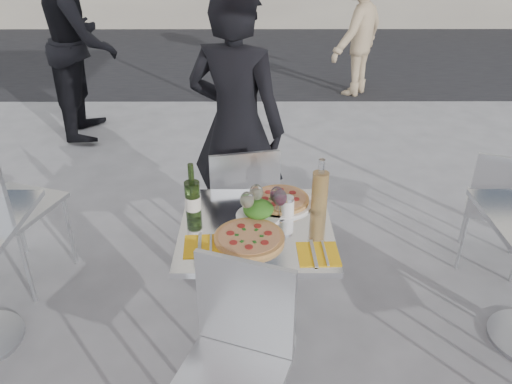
{
  "coord_description": "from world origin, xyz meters",
  "views": [
    {
      "loc": [
        -0.01,
        -1.99,
        2.04
      ],
      "look_at": [
        0.0,
        0.15,
        0.85
      ],
      "focal_mm": 35.0,
      "sensor_mm": 36.0,
      "label": 1
    }
  ],
  "objects_px": {
    "carafe": "(320,192)",
    "wineglass_white_a": "(247,201)",
    "wineglass_red_a": "(280,199)",
    "side_chair_rfar": "(501,203)",
    "salad_plate": "(258,211)",
    "napkin_left": "(204,246)",
    "sugar_shaker": "(288,207)",
    "pedestrian_b": "(357,31)",
    "wineglass_red_b": "(277,196)",
    "pizza_near": "(249,238)",
    "wine_bottle": "(193,198)",
    "woman_diner": "(236,128)",
    "napkin_right": "(318,254)",
    "pedestrian_a": "(82,41)",
    "wineglass_white_b": "(256,193)",
    "main_table": "(256,261)",
    "pizza_far": "(280,200)",
    "chair_near": "(235,352)",
    "chair_far": "(242,200)"
  },
  "relations": [
    {
      "from": "carafe",
      "to": "wineglass_white_a",
      "type": "xyz_separation_m",
      "value": [
        -0.35,
        -0.07,
        -0.01
      ]
    },
    {
      "from": "wineglass_red_a",
      "to": "side_chair_rfar",
      "type": "bearing_deg",
      "value": 22.38
    },
    {
      "from": "salad_plate",
      "to": "wineglass_red_a",
      "type": "relative_size",
      "value": 1.4
    },
    {
      "from": "napkin_left",
      "to": "sugar_shaker",
      "type": "bearing_deg",
      "value": 29.31
    },
    {
      "from": "pedestrian_b",
      "to": "wineglass_red_b",
      "type": "distance_m",
      "value": 4.4
    },
    {
      "from": "pizza_near",
      "to": "wine_bottle",
      "type": "distance_m",
      "value": 0.34
    },
    {
      "from": "woman_diner",
      "to": "napkin_right",
      "type": "relative_size",
      "value": 8.66
    },
    {
      "from": "pedestrian_a",
      "to": "wineglass_white_b",
      "type": "relative_size",
      "value": 12.01
    },
    {
      "from": "wineglass_red_b",
      "to": "main_table",
      "type": "bearing_deg",
      "value": -136.46
    },
    {
      "from": "pizza_far",
      "to": "main_table",
      "type": "bearing_deg",
      "value": -120.29
    },
    {
      "from": "sugar_shaker",
      "to": "side_chair_rfar",
      "type": "bearing_deg",
      "value": 22.31
    },
    {
      "from": "chair_near",
      "to": "pizza_near",
      "type": "distance_m",
      "value": 0.52
    },
    {
      "from": "salad_plate",
      "to": "wineglass_white_a",
      "type": "distance_m",
      "value": 0.1
    },
    {
      "from": "side_chair_rfar",
      "to": "wineglass_red_a",
      "type": "height_order",
      "value": "wineglass_red_a"
    },
    {
      "from": "salad_plate",
      "to": "carafe",
      "type": "xyz_separation_m",
      "value": [
        0.3,
        0.04,
        0.08
      ]
    },
    {
      "from": "woman_diner",
      "to": "sugar_shaker",
      "type": "distance_m",
      "value": 0.91
    },
    {
      "from": "sugar_shaker",
      "to": "salad_plate",
      "type": "bearing_deg",
      "value": -177.88
    },
    {
      "from": "wineglass_white_b",
      "to": "napkin_right",
      "type": "relative_size",
      "value": 0.79
    },
    {
      "from": "side_chair_rfar",
      "to": "wineglass_white_a",
      "type": "distance_m",
      "value": 1.69
    },
    {
      "from": "wineglass_red_b",
      "to": "napkin_right",
      "type": "distance_m",
      "value": 0.38
    },
    {
      "from": "napkin_left",
      "to": "pedestrian_a",
      "type": "bearing_deg",
      "value": 110.87
    },
    {
      "from": "wineglass_white_a",
      "to": "napkin_left",
      "type": "height_order",
      "value": "wineglass_white_a"
    },
    {
      "from": "wineglass_white_a",
      "to": "pedestrian_a",
      "type": "bearing_deg",
      "value": 119.17
    },
    {
      "from": "side_chair_rfar",
      "to": "woman_diner",
      "type": "relative_size",
      "value": 0.49
    },
    {
      "from": "wineglass_red_a",
      "to": "napkin_right",
      "type": "xyz_separation_m",
      "value": [
        0.16,
        -0.3,
        -0.11
      ]
    },
    {
      "from": "pedestrian_b",
      "to": "pizza_near",
      "type": "height_order",
      "value": "pedestrian_b"
    },
    {
      "from": "chair_near",
      "to": "wineglass_white_a",
      "type": "xyz_separation_m",
      "value": [
        0.04,
        0.63,
        0.32
      ]
    },
    {
      "from": "salad_plate",
      "to": "napkin_right",
      "type": "bearing_deg",
      "value": -50.04
    },
    {
      "from": "chair_far",
      "to": "napkin_right",
      "type": "relative_size",
      "value": 4.44
    },
    {
      "from": "pedestrian_b",
      "to": "pizza_far",
      "type": "bearing_deg",
      "value": 21.29
    },
    {
      "from": "side_chair_rfar",
      "to": "woman_diner",
      "type": "xyz_separation_m",
      "value": [
        -1.62,
        0.31,
        0.37
      ]
    },
    {
      "from": "wineglass_red_a",
      "to": "wineglass_red_b",
      "type": "bearing_deg",
      "value": 115.0
    },
    {
      "from": "pizza_far",
      "to": "carafe",
      "type": "distance_m",
      "value": 0.23
    },
    {
      "from": "chair_near",
      "to": "wineglass_red_b",
      "type": "height_order",
      "value": "wineglass_red_b"
    },
    {
      "from": "pizza_near",
      "to": "pizza_far",
      "type": "xyz_separation_m",
      "value": [
        0.16,
        0.33,
        0.01
      ]
    },
    {
      "from": "pedestrian_b",
      "to": "wineglass_white_b",
      "type": "relative_size",
      "value": 10.01
    },
    {
      "from": "side_chair_rfar",
      "to": "woman_diner",
      "type": "bearing_deg",
      "value": 12.97
    },
    {
      "from": "woman_diner",
      "to": "pizza_far",
      "type": "relative_size",
      "value": 5.24
    },
    {
      "from": "wineglass_white_a",
      "to": "wineglass_red_b",
      "type": "relative_size",
      "value": 1.0
    },
    {
      "from": "chair_near",
      "to": "wineglass_white_a",
      "type": "bearing_deg",
      "value": 106.16
    },
    {
      "from": "side_chair_rfar",
      "to": "pedestrian_a",
      "type": "xyz_separation_m",
      "value": [
        -3.22,
        2.42,
        0.45
      ]
    },
    {
      "from": "pizza_near",
      "to": "chair_near",
      "type": "bearing_deg",
      "value": -96.31
    },
    {
      "from": "wineglass_white_a",
      "to": "wineglass_red_b",
      "type": "xyz_separation_m",
      "value": [
        0.14,
        0.05,
        0.0
      ]
    },
    {
      "from": "chair_near",
      "to": "pedestrian_b",
      "type": "height_order",
      "value": "pedestrian_b"
    },
    {
      "from": "salad_plate",
      "to": "sugar_shaker",
      "type": "bearing_deg",
      "value": 2.12
    },
    {
      "from": "side_chair_rfar",
      "to": "napkin_left",
      "type": "xyz_separation_m",
      "value": [
        -1.74,
        -0.81,
        0.25
      ]
    },
    {
      "from": "wineglass_white_b",
      "to": "napkin_left",
      "type": "height_order",
      "value": "wineglass_white_b"
    },
    {
      "from": "wineglass_red_b",
      "to": "napkin_left",
      "type": "height_order",
      "value": "wineglass_red_b"
    },
    {
      "from": "chair_near",
      "to": "wineglass_white_a",
      "type": "relative_size",
      "value": 5.75
    },
    {
      "from": "wineglass_white_b",
      "to": "chair_far",
      "type": "bearing_deg",
      "value": 99.33
    }
  ]
}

